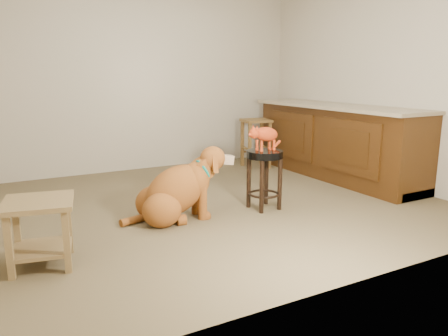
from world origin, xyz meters
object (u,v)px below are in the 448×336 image
wood_stool (256,142)px  side_table (40,223)px  padded_stool (264,168)px  tabby_kitten (264,135)px  golden_retriever (177,192)px

wood_stool → side_table: (-3.10, -2.05, -0.04)m
side_table → padded_stool: bearing=9.5°
side_table → tabby_kitten: bearing=9.6°
wood_stool → tabby_kitten: (-1.00, -1.70, 0.39)m
side_table → tabby_kitten: (2.10, 0.35, 0.43)m
padded_stool → golden_retriever: golden_retriever is taller
wood_stool → tabby_kitten: bearing=-120.6°
tabby_kitten → side_table: bearing=-173.0°
padded_stool → tabby_kitten: bearing=176.9°
side_table → wood_stool: bearing=33.5°
golden_retriever → tabby_kitten: (0.88, -0.10, 0.48)m
wood_stool → tabby_kitten: tabby_kitten is taller
padded_stool → tabby_kitten: size_ratio=1.32×
wood_stool → side_table: size_ratio=1.27×
tabby_kitten → golden_retriever: bearing=170.7°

